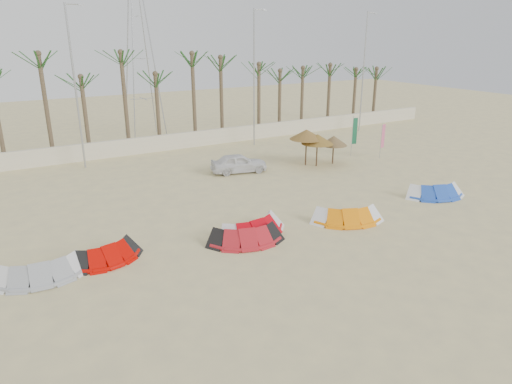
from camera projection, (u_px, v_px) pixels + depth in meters
ground at (328, 261)px, 19.26m from camera, size 120.00×120.00×0.00m
boundary_wall at (157, 144)px, 36.98m from camera, size 60.00×0.30×1.30m
palm_line at (153, 68)px, 36.61m from camera, size 52.00×4.00×7.70m
lamp_b at (76, 86)px, 30.82m from camera, size 1.25×0.14×11.00m
lamp_c at (254, 76)px, 37.49m from camera, size 1.25×0.14×11.00m
lamp_d at (364, 71)px, 43.21m from camera, size 1.25×0.14×11.00m
pylon at (146, 136)px, 42.56m from camera, size 3.00×3.00×14.00m
kite_grey at (39, 267)px, 17.92m from camera, size 3.53×1.70×0.90m
kite_red_left at (106, 251)px, 19.29m from camera, size 3.24×2.07×0.90m
kite_red_mid at (242, 233)px, 20.99m from camera, size 3.73×2.31×0.90m
kite_red_right at (250, 224)px, 21.95m from camera, size 3.63×1.87×0.90m
kite_orange at (344, 213)px, 23.34m from camera, size 3.98×2.71×0.90m
kite_blue at (432, 189)px, 26.87m from camera, size 3.80×2.50×0.90m
parasol_left at (307, 134)px, 32.59m from camera, size 2.46×2.46×2.63m
parasol_mid at (317, 139)px, 32.48m from camera, size 2.32×2.32×2.34m
parasol_right at (334, 141)px, 33.16m from camera, size 2.01×2.01×2.09m
flag_pink at (383, 137)px, 34.64m from camera, size 0.45×0.10×2.77m
flag_green at (354, 132)px, 35.36m from camera, size 0.45×0.07×3.14m
car at (239, 163)px, 31.39m from camera, size 4.10×2.38×1.31m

